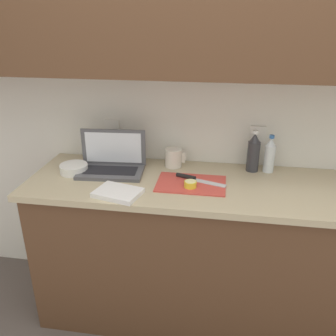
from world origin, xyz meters
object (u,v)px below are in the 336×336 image
measuring_cup (174,158)px  bowl_white (74,168)px  bottle_green_soda (270,155)px  cutting_board (191,184)px  laptop (112,162)px  lemon_half_cut (190,184)px  bottle_oil_tall (253,153)px  knife (192,178)px

measuring_cup → bowl_white: 0.57m
bowl_white → bottle_green_soda: bearing=9.8°
cutting_board → laptop: bearing=167.0°
laptop → lemon_half_cut: size_ratio=5.94×
bottle_oil_tall → measuring_cup: bearing=-178.7°
laptop → knife: 0.47m
bottle_green_soda → bowl_white: bearing=-170.2°
knife → bottle_oil_tall: (0.33, 0.19, 0.09)m
bottle_oil_tall → measuring_cup: (-0.45, -0.01, -0.05)m
laptop → bottle_oil_tall: (0.79, 0.13, 0.05)m
laptop → bowl_white: laptop is taller
laptop → measuring_cup: size_ratio=3.20×
laptop → bottle_green_soda: bearing=4.3°
lemon_half_cut → bottle_oil_tall: 0.44m
laptop → bottle_oil_tall: size_ratio=1.59×
knife → laptop: bearing=-169.7°
lemon_half_cut → cutting_board: bearing=90.5°
cutting_board → measuring_cup: (-0.13, 0.23, 0.05)m
measuring_cup → cutting_board: bearing=-61.0°
lemon_half_cut → measuring_cup: bearing=114.8°
laptop → knife: laptop is taller
laptop → cutting_board: (0.46, -0.11, -0.05)m
bowl_white → bottle_oil_tall: bearing=10.6°
knife → bowl_white: bowl_white is taller
knife → bottle_oil_tall: bottle_oil_tall is taller
knife → cutting_board: bearing=-72.8°
cutting_board → lemon_half_cut: (0.00, -0.05, 0.02)m
knife → measuring_cup: bearing=142.6°
laptop → bowl_white: size_ratio=2.44×
knife → measuring_cup: measuring_cup is taller
cutting_board → knife: 0.05m
bottle_green_soda → bowl_white: (-1.09, -0.19, -0.07)m
bottle_green_soda → bottle_oil_tall: size_ratio=0.91×
cutting_board → bottle_green_soda: size_ratio=1.66×
knife → bottle_oil_tall: size_ratio=1.16×
laptop → measuring_cup: (0.34, 0.12, -0.00)m
bottle_oil_tall → measuring_cup: size_ratio=2.01×
lemon_half_cut → bowl_white: 0.68m
laptop → knife: size_ratio=1.37×
laptop → cutting_board: laptop is taller
knife → lemon_half_cut: 0.09m
lemon_half_cut → knife: bearing=89.9°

